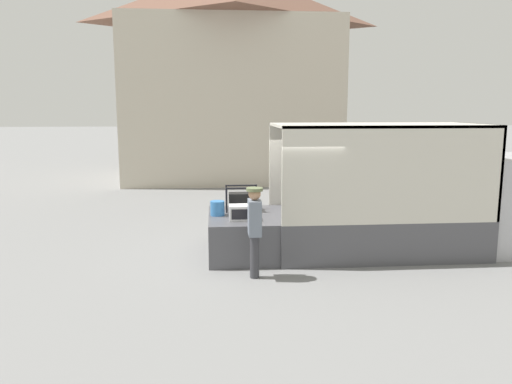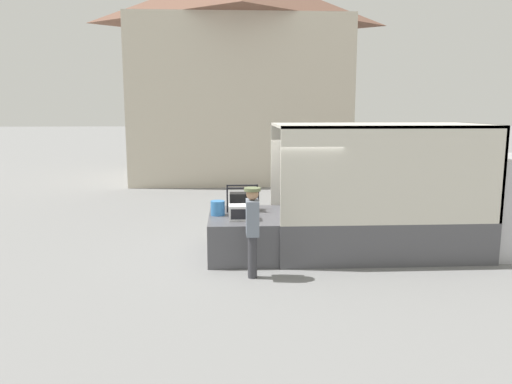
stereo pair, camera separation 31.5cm
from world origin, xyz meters
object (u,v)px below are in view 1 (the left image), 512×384
Objects in this scene: worker_person at (255,223)px; microwave at (242,212)px; orange_bucket at (217,208)px; box_truck at (435,212)px; portable_generator at (243,201)px.

microwave is at bearing 99.19° from worker_person.
microwave is 0.70m from orange_bucket.
box_truck is 4.51m from microwave.
box_truck reaches higher than worker_person.
box_truck is 8.75× the size of portable_generator.
box_truck is 20.21× the size of orange_bucket.
orange_bucket is at bearing 179.87° from box_truck.
portable_generator is 0.75m from orange_bucket.
box_truck is 4.59m from worker_person.
worker_person reaches higher than portable_generator.
box_truck is at bearing 6.00° from microwave.
portable_generator is 0.42× the size of worker_person.
box_truck is at bearing -0.13° from orange_bucket.
box_truck is 3.68× the size of worker_person.
orange_bucket is 1.75m from worker_person.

